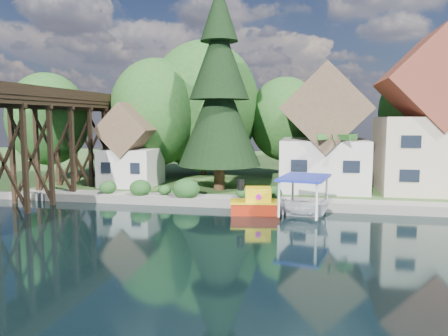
{
  "coord_description": "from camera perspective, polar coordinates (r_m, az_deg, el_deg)",
  "views": [
    {
      "loc": [
        5.77,
        -24.56,
        6.89
      ],
      "look_at": [
        -0.28,
        6.0,
        3.33
      ],
      "focal_mm": 35.0,
      "sensor_mm": 36.0,
      "label": 1
    }
  ],
  "objects": [
    {
      "name": "palm_tree",
      "position": [
        36.91,
        13.98,
        3.76
      ],
      "size": [
        4.44,
        4.44,
        5.42
      ],
      "color": "#382314",
      "rests_on": "bank"
    },
    {
      "name": "tugboat",
      "position": [
        31.76,
        4.13,
        -4.61
      ],
      "size": [
        3.8,
        2.48,
        2.57
      ],
      "color": "#A9200B",
      "rests_on": "ground"
    },
    {
      "name": "boat_canopy",
      "position": [
        31.09,
        10.37,
        -4.08
      ],
      "size": [
        3.88,
        4.97,
        2.87
      ],
      "color": "silver",
      "rests_on": "ground"
    },
    {
      "name": "house_center",
      "position": [
        42.32,
        25.29,
        5.26
      ],
      "size": [
        8.65,
        9.18,
        13.89
      ],
      "color": "#BEAE94",
      "rests_on": "bank"
    },
    {
      "name": "promenade",
      "position": [
        34.45,
        11.41,
        -4.25
      ],
      "size": [
        50.0,
        2.6,
        0.06
      ],
      "primitive_type": "cube",
      "color": "gray",
      "rests_on": "bank"
    },
    {
      "name": "house_left",
      "position": [
        40.61,
        12.95,
        3.88
      ],
      "size": [
        7.64,
        8.64,
        11.02
      ],
      "color": "beige",
      "rests_on": "bank"
    },
    {
      "name": "boat_white_a",
      "position": [
        32.35,
        6.16,
        -5.07
      ],
      "size": [
        4.29,
        3.29,
        0.83
      ],
      "primitive_type": "imported",
      "rotation": [
        0.0,
        0.0,
        1.69
      ],
      "color": "silver",
      "rests_on": "ground"
    },
    {
      "name": "seawall",
      "position": [
        33.26,
        7.95,
        -4.96
      ],
      "size": [
        60.0,
        0.4,
        0.62
      ],
      "primitive_type": "cube",
      "color": "slate",
      "rests_on": "ground"
    },
    {
      "name": "conifer",
      "position": [
        38.86,
        -0.62,
        9.88
      ],
      "size": [
        7.31,
        7.31,
        18.01
      ],
      "color": "#382314",
      "rests_on": "bank"
    },
    {
      "name": "bank",
      "position": [
        59.22,
        5.53,
        0.05
      ],
      "size": [
        140.0,
        52.0,
        0.5
      ],
      "primitive_type": "cube",
      "color": "#2E4F1F",
      "rests_on": "ground"
    },
    {
      "name": "shrubs",
      "position": [
        35.82,
        -5.79,
        -2.61
      ],
      "size": [
        15.76,
        2.47,
        1.7
      ],
      "color": "#1A4217",
      "rests_on": "bank"
    },
    {
      "name": "shed",
      "position": [
        42.61,
        -12.03,
        2.25
      ],
      "size": [
        5.09,
        5.4,
        7.85
      ],
      "color": "beige",
      "rests_on": "bank"
    },
    {
      "name": "ground",
      "position": [
        26.15,
        -1.98,
        -8.77
      ],
      "size": [
        140.0,
        140.0,
        0.0
      ],
      "primitive_type": "plane",
      "color": "black",
      "rests_on": "ground"
    },
    {
      "name": "trestle_bridge",
      "position": [
        36.88,
        -25.05,
        3.51
      ],
      "size": [
        4.12,
        44.18,
        9.3
      ],
      "color": "black",
      "rests_on": "ground"
    },
    {
      "name": "bg_trees",
      "position": [
        46.06,
        5.28,
        6.98
      ],
      "size": [
        49.9,
        13.3,
        10.57
      ],
      "color": "#382314",
      "rests_on": "bank"
    }
  ]
}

